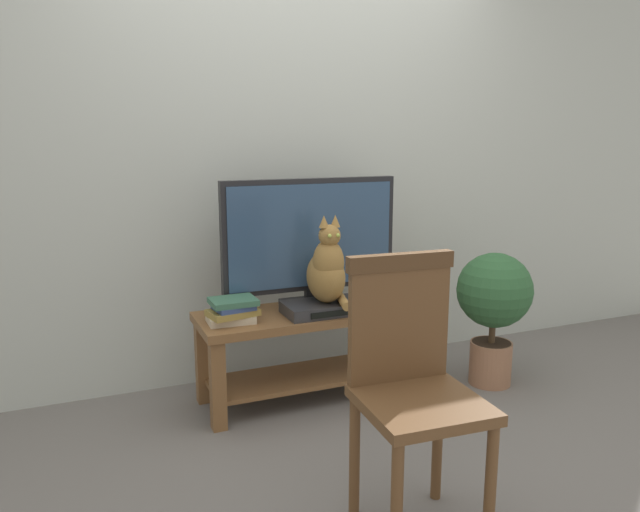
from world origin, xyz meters
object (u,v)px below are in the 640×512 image
object	(u,v)px
media_box	(326,307)
book_stack	(232,311)
tv	(311,239)
cat	(327,270)
tv_stand	(316,337)
wooden_chair	(411,373)
potted_plant	(494,302)

from	to	relation	value
media_box	book_stack	xyz separation A→B (m)	(-0.49, 0.03, 0.03)
tv	cat	size ratio (longest dim) A/B	2.11
tv_stand	cat	world-z (taller)	cat
wooden_chair	book_stack	bearing A→B (deg)	108.32
cat	potted_plant	size ratio (longest dim) A/B	0.60
book_stack	wooden_chair	bearing A→B (deg)	-71.68
tv	media_box	size ratio (longest dim) A/B	2.22
tv	media_box	distance (m)	0.38
cat	tv_stand	bearing A→B (deg)	102.78
tv_stand	potted_plant	bearing A→B (deg)	-12.66
tv	book_stack	size ratio (longest dim) A/B	3.71
tv_stand	wooden_chair	world-z (taller)	wooden_chair
wooden_chair	potted_plant	world-z (taller)	wooden_chair
media_box	wooden_chair	world-z (taller)	wooden_chair
tv_stand	potted_plant	distance (m)	1.02
tv	wooden_chair	bearing A→B (deg)	-95.08
tv_stand	wooden_chair	bearing A→B (deg)	-95.43
book_stack	tv	bearing A→B (deg)	15.66
tv_stand	wooden_chair	xyz separation A→B (m)	(-0.11, -1.14, 0.24)
media_box	tv	bearing A→B (deg)	97.26
media_box	cat	world-z (taller)	cat
tv	book_stack	xyz separation A→B (m)	(-0.47, -0.13, -0.31)
media_box	book_stack	size ratio (longest dim) A/B	1.67
tv_stand	media_box	bearing A→B (deg)	-75.60
tv_stand	potted_plant	xyz separation A→B (m)	(0.99, -0.22, 0.14)
tv	potted_plant	size ratio (longest dim) A/B	1.27
wooden_chair	book_stack	size ratio (longest dim) A/B	3.81
potted_plant	cat	bearing A→B (deg)	172.46
book_stack	potted_plant	size ratio (longest dim) A/B	0.34
tv	tv_stand	bearing A→B (deg)	-90.02
tv	media_box	world-z (taller)	tv
media_box	wooden_chair	bearing A→B (deg)	-96.90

